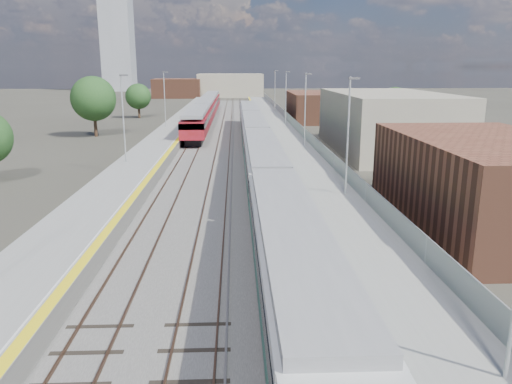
{
  "coord_description": "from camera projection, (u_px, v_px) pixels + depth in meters",
  "views": [
    {
      "loc": [
        -0.57,
        -9.48,
        9.12
      ],
      "look_at": [
        0.56,
        17.97,
        2.2
      ],
      "focal_mm": 35.0,
      "sensor_mm": 36.0,
      "label": 1
    }
  ],
  "objects": [
    {
      "name": "green_train",
      "position": [
        258.0,
        144.0,
        46.51
      ],
      "size": [
        2.74,
        76.25,
        3.01
      ],
      "color": "black",
      "rests_on": "ground"
    },
    {
      "name": "platform_left",
      "position": [
        167.0,
        138.0,
        61.81
      ],
      "size": [
        4.3,
        155.0,
        8.52
      ],
      "color": "slate",
      "rests_on": "ground"
    },
    {
      "name": "tracks",
      "position": [
        227.0,
        139.0,
        63.83
      ],
      "size": [
        8.96,
        160.0,
        0.17
      ],
      "color": "#4C3323",
      "rests_on": "ground"
    },
    {
      "name": "ground",
      "position": [
        240.0,
        145.0,
        59.88
      ],
      "size": [
        320.0,
        320.0,
        0.0
      ],
      "primitive_type": "plane",
      "color": "#47443A",
      "rests_on": "ground"
    },
    {
      "name": "ballast_bed",
      "position": [
        222.0,
        142.0,
        62.21
      ],
      "size": [
        10.5,
        155.0,
        0.06
      ],
      "primitive_type": "cube",
      "color": "#565451",
      "rests_on": "ground"
    },
    {
      "name": "red_train",
      "position": [
        206.0,
        109.0,
        84.36
      ],
      "size": [
        2.93,
        59.37,
        3.7
      ],
      "color": "black",
      "rests_on": "ground"
    },
    {
      "name": "tree_b",
      "position": [
        93.0,
        99.0,
        65.8
      ],
      "size": [
        5.87,
        5.87,
        7.96
      ],
      "color": "#382619",
      "rests_on": "ground"
    },
    {
      "name": "tree_d",
      "position": [
        395.0,
        104.0,
        70.71
      ],
      "size": [
        4.69,
        4.69,
        6.35
      ],
      "color": "#382619",
      "rests_on": "ground"
    },
    {
      "name": "buildings",
      "position": [
        173.0,
        61.0,
        142.39
      ],
      "size": [
        72.0,
        185.5,
        40.0
      ],
      "color": "brown",
      "rests_on": "ground"
    },
    {
      "name": "platform_right",
      "position": [
        282.0,
        137.0,
        62.37
      ],
      "size": [
        4.7,
        155.0,
        8.52
      ],
      "color": "slate",
      "rests_on": "ground"
    },
    {
      "name": "tree_c",
      "position": [
        138.0,
        96.0,
        90.11
      ],
      "size": [
        4.57,
        4.57,
        6.2
      ],
      "color": "#382619",
      "rests_on": "ground"
    }
  ]
}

